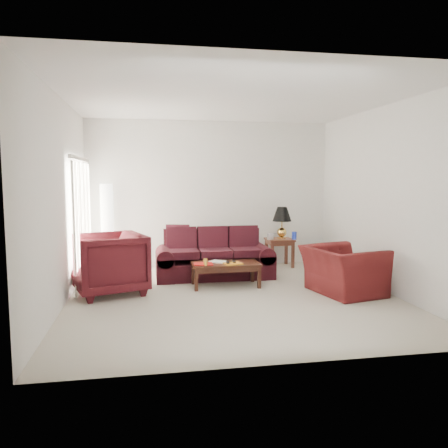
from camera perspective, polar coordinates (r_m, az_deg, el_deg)
The scene contains 19 objects.
floor at distance 6.87m, azimuth 1.24°, elevation -9.49°, with size 5.00×5.00×0.00m, color beige.
blinds at distance 7.91m, azimuth -18.14°, elevation 0.24°, with size 0.10×2.00×2.16m, color silver.
sofa at distance 8.08m, azimuth -1.28°, elevation -3.94°, with size 2.14×0.92×0.87m, color black, non-canonical shape.
throw_pillow at distance 8.52m, azimuth -6.09°, elevation -1.60°, with size 0.45×0.13×0.45m, color black.
end_table at distance 9.18m, azimuth 7.24°, elevation -3.71°, with size 0.53×0.53×0.58m, color #53331C, non-canonical shape.
table_lamp at distance 9.15m, azimuth 7.57°, elevation 0.16°, with size 0.39×0.39×0.66m, color gold, non-canonical shape.
clock at distance 8.95m, azimuth 6.08°, elevation -1.65°, with size 0.13×0.05×0.13m, color silver.
blue_canister at distance 9.05m, azimuth 9.16°, elevation -1.51°, with size 0.10×0.10×0.16m, color #182B9F.
picture_frame at distance 9.24m, azimuth 6.32°, elevation -1.27°, with size 0.14×0.02×0.17m, color #B1B1B5.
floor_lamp at distance 8.78m, azimuth -15.01°, elevation -0.48°, with size 0.28×0.28×1.75m, color white, non-canonical shape.
armchair_left at distance 7.17m, azimuth -14.83°, elevation -5.02°, with size 1.04×1.07×0.98m, color #3C0E13.
armchair_right at distance 7.24m, azimuth 15.27°, elevation -5.87°, with size 1.14×1.00×0.74m, color #440F10.
coffee_table at distance 7.47m, azimuth 0.20°, elevation -6.62°, with size 1.15×0.58×0.40m, color black, non-canonical shape.
magazine_red at distance 7.31m, azimuth -2.71°, elevation -5.23°, with size 0.31×0.23×0.02m, color #B51512.
magazine_white at distance 7.50m, azimuth -0.69°, elevation -4.93°, with size 0.28×0.21×0.02m, color silver.
magazine_orange at distance 7.34m, azimuth 1.14°, elevation -5.17°, with size 0.30×0.22×0.02m, color orange.
remote_a at distance 7.35m, azimuth 0.50°, elevation -5.00°, with size 0.05×0.17×0.02m, color black.
remote_b at distance 7.43m, azimuth 1.31°, elevation -4.87°, with size 0.05×0.18×0.02m, color black.
yellow_glass at distance 7.21m, azimuth -2.43°, elevation -4.98°, with size 0.07×0.07×0.11m, color gold.
Camera 1 is at (-1.29, -6.49, 1.84)m, focal length 35.00 mm.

